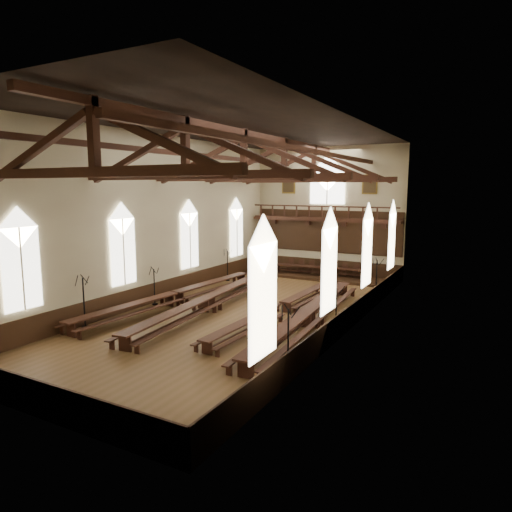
{
  "coord_description": "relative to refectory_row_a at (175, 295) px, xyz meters",
  "views": [
    {
      "loc": [
        12.28,
        -21.13,
        6.9
      ],
      "look_at": [
        -0.09,
        1.5,
        2.99
      ],
      "focal_mm": 32.0,
      "sensor_mm": 36.0,
      "label": 1
    }
  ],
  "objects": [
    {
      "name": "candelabrum_right_far",
      "position": [
        10.09,
        7.14,
        0.22
      ],
      "size": [
        0.76,
        0.78,
        2.59
      ],
      "color": "black",
      "rests_on": "ground"
    },
    {
      "name": "dais",
      "position": [
        4.55,
        11.78,
        -0.48
      ],
      "size": [
        11.4,
        2.8,
        0.19
      ],
      "primitive_type": "cube",
      "color": "#311B0E",
      "rests_on": "ground"
    },
    {
      "name": "candelabrum_left_far",
      "position": [
        -1.01,
        7.46,
        0.15
      ],
      "size": [
        0.66,
        0.72,
        2.36
      ],
      "color": "black",
      "rests_on": "ground"
    },
    {
      "name": "minstrels_gallery",
      "position": [
        4.54,
        13.04,
        3.34
      ],
      "size": [
        11.8,
        1.24,
        3.7
      ],
      "color": "#3B1C12",
      "rests_on": "room_walls"
    },
    {
      "name": "refectory_row_c",
      "position": [
        6.52,
        0.7,
        -0.09
      ],
      "size": [
        1.52,
        13.62,
        0.66
      ],
      "color": "#3B1C12",
      "rests_on": "ground"
    },
    {
      "name": "candelabrum_right_mid",
      "position": [
        10.09,
        -0.49,
        0.14
      ],
      "size": [
        0.66,
        0.71,
        2.33
      ],
      "color": "black",
      "rests_on": "ground"
    },
    {
      "name": "candelabrum_right_near",
      "position": [
        10.09,
        -5.95,
        0.23
      ],
      "size": [
        0.7,
        0.81,
        2.63
      ],
      "color": "black",
      "rests_on": "ground"
    },
    {
      "name": "high_table",
      "position": [
        4.55,
        11.78,
        0.19
      ],
      "size": [
        7.3,
        1.49,
        0.68
      ],
      "color": "#3B1C12",
      "rests_on": "dais"
    },
    {
      "name": "refectory_row_b",
      "position": [
        2.37,
        -0.13,
        0.01
      ],
      "size": [
        2.31,
        14.95,
        0.8
      ],
      "color": "#3B1C12",
      "rests_on": "ground"
    },
    {
      "name": "refectory_row_d",
      "position": [
        8.43,
        -0.04,
        0.01
      ],
      "size": [
        2.11,
        14.93,
        0.8
      ],
      "color": "#3B1C12",
      "rests_on": "ground"
    },
    {
      "name": "room_walls",
      "position": [
        4.54,
        0.38,
        5.89
      ],
      "size": [
        26.0,
        26.0,
        26.0
      ],
      "color": "#C1BB92",
      "rests_on": "ground"
    },
    {
      "name": "end_window",
      "position": [
        4.54,
        13.28,
        6.65
      ],
      "size": [
        2.8,
        0.12,
        3.8
      ],
      "color": "white",
      "rests_on": "room_walls"
    },
    {
      "name": "roof_trusses",
      "position": [
        4.54,
        0.38,
        7.65
      ],
      "size": [
        11.7,
        25.7,
        2.8
      ],
      "color": "#3B1C12",
      "rests_on": "room_walls"
    },
    {
      "name": "candelabrum_left_near",
      "position": [
        -1.01,
        -5.73,
        0.24
      ],
      "size": [
        0.74,
        0.82,
        2.67
      ],
      "color": "black",
      "rests_on": "ground"
    },
    {
      "name": "portraits",
      "position": [
        4.54,
        13.28,
        6.53
      ],
      "size": [
        7.75,
        0.09,
        1.45
      ],
      "color": "brown",
      "rests_on": "room_walls"
    },
    {
      "name": "high_chairs",
      "position": [
        4.55,
        12.5,
        0.15
      ],
      "size": [
        5.83,
        0.44,
        0.98
      ],
      "color": "#3B1C12",
      "rests_on": "dais"
    },
    {
      "name": "refectory_row_a",
      "position": [
        0.0,
        0.0,
        0.0
      ],
      "size": [
        2.07,
        14.77,
        0.78
      ],
      "color": "#3B1C12",
      "rests_on": "ground"
    },
    {
      "name": "ground",
      "position": [
        4.54,
        0.38,
        -0.57
      ],
      "size": [
        26.0,
        26.0,
        0.0
      ],
      "primitive_type": "plane",
      "color": "brown",
      "rests_on": "ground"
    },
    {
      "name": "side_windows",
      "position": [
        4.54,
        0.38,
        3.17
      ],
      "size": [
        11.85,
        19.8,
        4.5
      ],
      "color": "white",
      "rests_on": "room_walls"
    },
    {
      "name": "candelabrum_left_mid",
      "position": [
        -1.01,
        -0.6,
        0.13
      ],
      "size": [
        0.68,
        0.67,
        2.29
      ],
      "color": "black",
      "rests_on": "ground"
    },
    {
      "name": "wainscot_band",
      "position": [
        4.54,
        0.38,
        0.03
      ],
      "size": [
        12.0,
        26.0,
        1.2
      ],
      "color": "#311B0E",
      "rests_on": "ground"
    }
  ]
}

